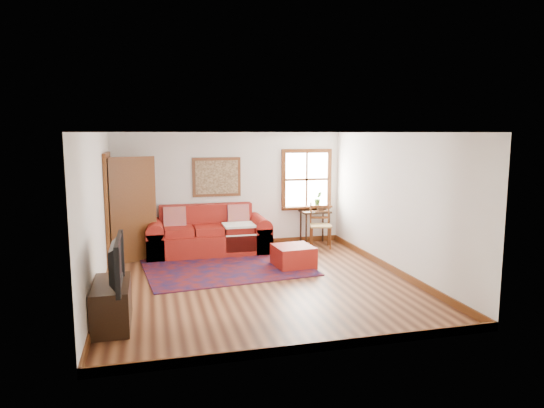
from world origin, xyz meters
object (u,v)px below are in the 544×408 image
object	(u,v)px
side_table	(315,216)
ladder_back_chair	(320,223)
red_ottoman	(293,256)
red_leather_sofa	(208,237)
media_cabinet	(112,304)

from	to	relation	value
side_table	ladder_back_chair	distance (m)	0.33
red_ottoman	ladder_back_chair	size ratio (longest dim) A/B	0.71
side_table	red_leather_sofa	bearing A→B (deg)	-174.93
red_leather_sofa	side_table	xyz separation A→B (m)	(2.43, 0.22, 0.31)
red_ottoman	media_cabinet	xyz separation A→B (m)	(-3.11, -2.12, 0.09)
red_ottoman	ladder_back_chair	world-z (taller)	ladder_back_chair
side_table	ladder_back_chair	bearing A→B (deg)	-87.04
side_table	media_cabinet	xyz separation A→B (m)	(-4.13, -3.81, -0.35)
red_ottoman	ladder_back_chair	distance (m)	1.76
red_ottoman	media_cabinet	world-z (taller)	media_cabinet
red_leather_sofa	red_ottoman	world-z (taller)	red_leather_sofa
red_leather_sofa	ladder_back_chair	bearing A→B (deg)	-2.15
ladder_back_chair	media_cabinet	world-z (taller)	ladder_back_chair
red_leather_sofa	ladder_back_chair	world-z (taller)	red_leather_sofa
red_ottoman	ladder_back_chair	xyz separation A→B (m)	(1.03, 1.38, 0.33)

